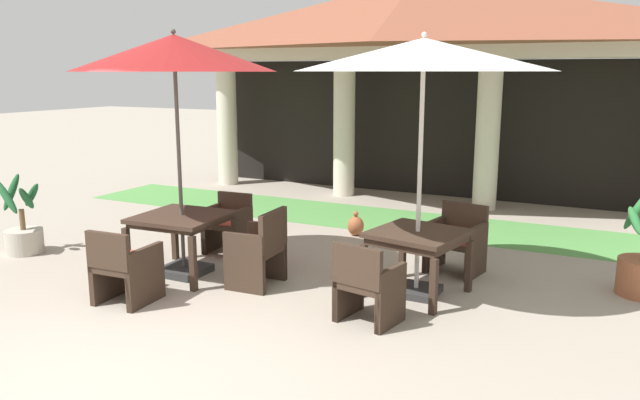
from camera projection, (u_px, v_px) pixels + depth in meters
The scene contains 14 objects.
ground_plane at pixel (105, 372), 5.22m from camera, with size 60.00×60.00×0.00m, color #9E9384.
background_pavilion at pixel (416, 32), 11.51m from camera, with size 9.68×3.06×4.09m.
lawn_strip at pixel (378, 219), 10.61m from camera, with size 11.48×1.72×0.01m, color #519347.
patio_table_near_foreground at pixel (182, 222), 7.62m from camera, with size 1.07×1.07×0.75m.
patio_umbrella_near_foreground at pixel (174, 56), 7.22m from camera, with size 2.37×2.37×2.94m.
patio_chair_near_foreground_north at pixel (228, 224), 8.63m from camera, with size 0.58×0.53×0.80m.
patio_chair_near_foreground_south at pixel (125, 267), 6.73m from camera, with size 0.59×0.62×0.83m.
patio_chair_near_foreground_east at pixel (259, 250), 7.26m from camera, with size 0.55×0.64×0.91m.
patio_table_mid_left at pixel (418, 240), 6.93m from camera, with size 1.09×1.09×0.73m.
patio_umbrella_mid_left at pixel (424, 57), 6.52m from camera, with size 2.74×2.74×2.87m.
patio_chair_mid_left_south at pixel (367, 285), 6.19m from camera, with size 0.65×0.59×0.83m.
patio_chair_mid_left_north at pixel (457, 241), 7.76m from camera, with size 0.71×0.64×0.84m.
potted_palm_left_edge at pixel (23, 232), 8.59m from camera, with size 0.50×0.51×1.10m.
terracotta_urn at pixel (356, 226), 9.54m from camera, with size 0.25×0.25×0.38m.
Camera 1 is at (3.78, -3.49, 2.47)m, focal length 35.10 mm.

